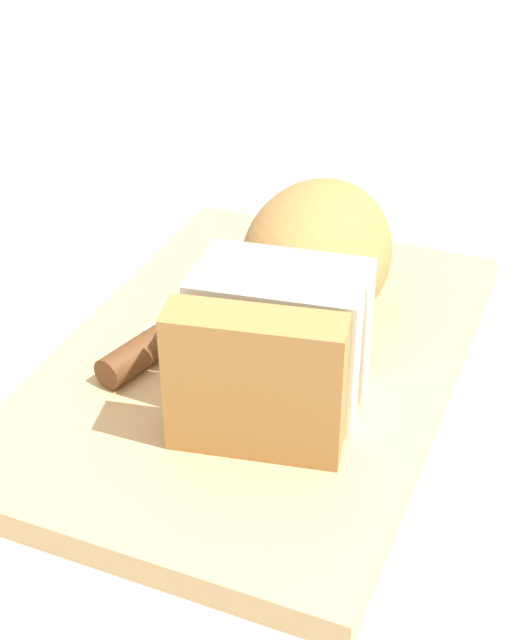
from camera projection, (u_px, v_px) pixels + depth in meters
ground_plane at (256, 377)px, 0.70m from camera, size 3.00×3.00×0.00m
cutting_board at (256, 366)px, 0.70m from camera, size 0.43×0.29×0.02m
bread_loaf at (303, 284)px, 0.68m from camera, size 0.29×0.14×0.10m
bread_knife at (160, 342)px, 0.69m from camera, size 0.24×0.09×0.02m
crumb_near_knife at (315, 399)px, 0.64m from camera, size 0.01×0.01×0.01m
crumb_near_loaf at (179, 366)px, 0.68m from camera, size 0.00×0.00×0.00m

